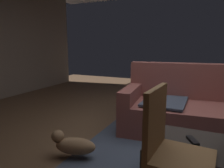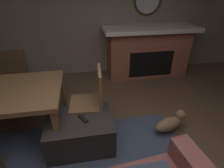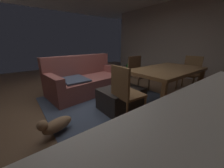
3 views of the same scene
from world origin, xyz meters
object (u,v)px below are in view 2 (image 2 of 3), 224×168
(tv_remote, at_px, (83,119))
(dining_chair_south, at_px, (13,76))
(ottoman_coffee_table, at_px, (81,132))
(dining_chair_west, at_px, (92,97))
(fireplace, at_px, (148,51))
(round_wall_mirror, at_px, (148,1))
(small_dog, at_px, (170,123))

(tv_remote, relative_size, dining_chair_south, 0.17)
(tv_remote, distance_m, dining_chair_south, 1.65)
(ottoman_coffee_table, relative_size, dining_chair_west, 0.88)
(dining_chair_south, bearing_deg, fireplace, -164.04)
(round_wall_mirror, distance_m, dining_chair_west, 2.59)
(ottoman_coffee_table, xyz_separation_m, dining_chair_south, (1.07, -1.19, 0.31))
(ottoman_coffee_table, bearing_deg, round_wall_mirror, -125.28)
(ottoman_coffee_table, distance_m, dining_chair_south, 1.63)
(dining_chair_west, height_order, small_dog, dining_chair_west)
(dining_chair_south, xyz_separation_m, dining_chair_west, (-1.26, 0.88, 0.00))
(dining_chair_south, bearing_deg, ottoman_coffee_table, 131.95)
(round_wall_mirror, xyz_separation_m, dining_chair_west, (1.38, 1.93, -1.05))
(round_wall_mirror, height_order, dining_chair_west, round_wall_mirror)
(dining_chair_south, height_order, dining_chair_west, same)
(round_wall_mirror, relative_size, ottoman_coffee_table, 0.75)
(fireplace, relative_size, tv_remote, 12.59)
(fireplace, distance_m, ottoman_coffee_table, 2.53)
(ottoman_coffee_table, height_order, small_dog, ottoman_coffee_table)
(round_wall_mirror, bearing_deg, tv_remote, 55.82)
(tv_remote, bearing_deg, ottoman_coffee_table, -47.60)
(fireplace, distance_m, small_dog, 2.00)
(tv_remote, distance_m, small_dog, 1.24)
(dining_chair_west, bearing_deg, small_dog, 164.87)
(small_dog, bearing_deg, dining_chair_south, -26.76)
(round_wall_mirror, bearing_deg, ottoman_coffee_table, 54.72)
(round_wall_mirror, relative_size, tv_remote, 3.84)
(dining_chair_west, bearing_deg, round_wall_mirror, -125.67)
(round_wall_mirror, bearing_deg, dining_chair_south, 21.51)
(fireplace, height_order, ottoman_coffee_table, fireplace)
(round_wall_mirror, height_order, small_dog, round_wall_mirror)
(ottoman_coffee_table, height_order, dining_chair_west, dining_chair_west)
(round_wall_mirror, height_order, dining_chair_south, round_wall_mirror)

